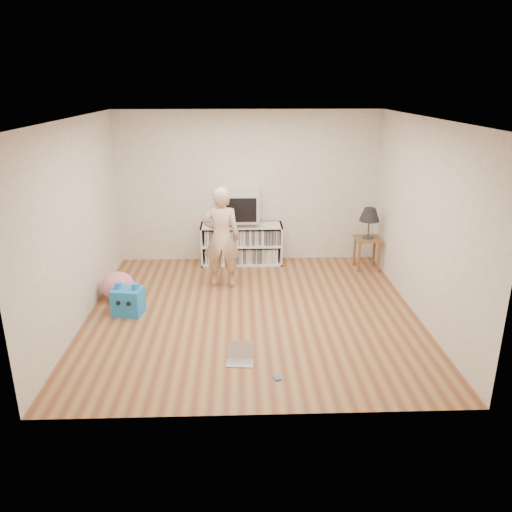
{
  "coord_description": "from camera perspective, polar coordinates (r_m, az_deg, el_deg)",
  "views": [
    {
      "loc": [
        -0.17,
        -6.26,
        3.01
      ],
      "look_at": [
        0.07,
        0.4,
        0.69
      ],
      "focal_mm": 35.0,
      "sensor_mm": 36.0,
      "label": 1
    }
  ],
  "objects": [
    {
      "name": "person",
      "position": [
        7.58,
        -3.96,
        2.1
      ],
      "size": [
        0.6,
        0.42,
        1.57
      ],
      "primitive_type": "imported",
      "rotation": [
        0.0,
        0.0,
        3.06
      ],
      "color": "#CDAC8C",
      "rests_on": "ground"
    },
    {
      "name": "side_table",
      "position": [
        8.6,
        12.6,
        1.18
      ],
      "size": [
        0.42,
        0.42,
        0.55
      ],
      "color": "brown",
      "rests_on": "ground"
    },
    {
      "name": "dvd_deck",
      "position": [
        8.59,
        -1.68,
        3.84
      ],
      "size": [
        0.45,
        0.35,
        0.07
      ],
      "primitive_type": "cube",
      "color": "gray",
      "rests_on": "media_unit"
    },
    {
      "name": "ceiling",
      "position": [
        6.27,
        -0.52,
        15.45
      ],
      "size": [
        4.5,
        4.5,
        0.01
      ],
      "primitive_type": "cube",
      "color": "white",
      "rests_on": "walls"
    },
    {
      "name": "walls",
      "position": [
        6.49,
        -0.49,
        3.93
      ],
      "size": [
        4.52,
        4.52,
        2.6
      ],
      "color": "beige",
      "rests_on": "ground"
    },
    {
      "name": "table_lamp",
      "position": [
        8.46,
        12.85,
        4.56
      ],
      "size": [
        0.34,
        0.34,
        0.52
      ],
      "color": "#333333",
      "rests_on": "side_table"
    },
    {
      "name": "crt_tv",
      "position": [
        8.51,
        -1.7,
        5.68
      ],
      "size": [
        0.6,
        0.53,
        0.5
      ],
      "color": "#B1B1B6",
      "rests_on": "dvd_deck"
    },
    {
      "name": "playing_cards",
      "position": [
        5.52,
        2.44,
        -13.75
      ],
      "size": [
        0.08,
        0.1,
        0.02
      ],
      "primitive_type": "cube",
      "rotation": [
        0.0,
        0.0,
        0.24
      ],
      "color": "#445EB6",
      "rests_on": "ground"
    },
    {
      "name": "plush_blue",
      "position": [
        7.06,
        -14.41,
        -4.99
      ],
      "size": [
        0.44,
        0.39,
        0.45
      ],
      "rotation": [
        0.0,
        0.0,
        -0.18
      ],
      "color": "blue",
      "rests_on": "ground"
    },
    {
      "name": "laptop",
      "position": [
        5.81,
        -1.8,
        -11.37
      ],
      "size": [
        0.32,
        0.27,
        0.21
      ],
      "rotation": [
        0.0,
        0.0,
        -0.08
      ],
      "color": "silver",
      "rests_on": "ground"
    },
    {
      "name": "plush_pink",
      "position": [
        7.58,
        -15.51,
        -3.28
      ],
      "size": [
        0.62,
        0.62,
        0.4
      ],
      "primitive_type": "ellipsoid",
      "rotation": [
        0.0,
        0.0,
        0.41
      ],
      "color": "pink",
      "rests_on": "ground"
    },
    {
      "name": "media_unit",
      "position": [
        8.71,
        -1.66,
        1.42
      ],
      "size": [
        1.4,
        0.45,
        0.7
      ],
      "color": "white",
      "rests_on": "ground"
    },
    {
      "name": "ground",
      "position": [
        6.95,
        -0.46,
        -6.47
      ],
      "size": [
        4.5,
        4.5,
        0.0
      ],
      "primitive_type": "plane",
      "color": "brown",
      "rests_on": "ground"
    }
  ]
}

